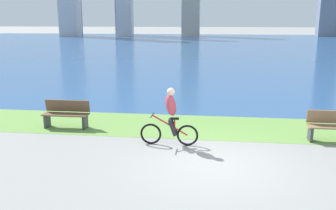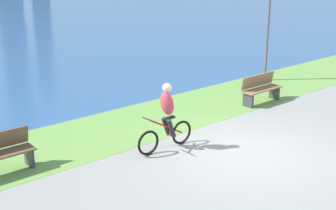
# 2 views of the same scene
# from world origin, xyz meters

# --- Properties ---
(ground_plane) EXTENTS (300.00, 300.00, 0.00)m
(ground_plane) POSITION_xyz_m (0.00, 0.00, 0.00)
(ground_plane) COLOR gray
(grass_strip_bayside) EXTENTS (120.00, 2.80, 0.01)m
(grass_strip_bayside) POSITION_xyz_m (0.00, 3.27, 0.00)
(grass_strip_bayside) COLOR #6B9947
(grass_strip_bayside) RESTS_ON ground
(cyclist_lead) EXTENTS (1.65, 0.52, 1.65)m
(cyclist_lead) POSITION_xyz_m (-1.27, 1.34, 0.83)
(cyclist_lead) COLOR black
(cyclist_lead) RESTS_ON ground
(bench_near_path) EXTENTS (1.50, 0.47, 0.90)m
(bench_near_path) POSITION_xyz_m (3.41, 2.27, 0.45)
(bench_near_path) COLOR olive
(bench_near_path) RESTS_ON ground
(lamppost_tall) EXTENTS (0.28, 0.28, 4.32)m
(lamppost_tall) POSITION_xyz_m (5.75, 3.94, 2.79)
(lamppost_tall) COLOR #595960
(lamppost_tall) RESTS_ON ground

